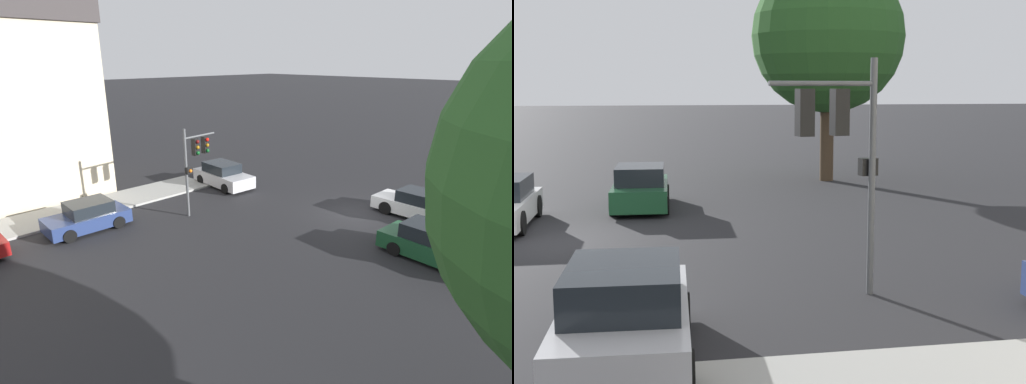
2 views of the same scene
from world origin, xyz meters
TOP-DOWN VIEW (x-y plane):
  - ground_plane at (0.00, 0.00)m, footprint 300.00×300.00m
  - traffic_signal at (6.29, 6.05)m, footprint 0.78×2.32m
  - crossing_car_0 at (-2.66, -1.97)m, footprint 4.82×2.00m
  - crossing_car_1 at (-5.22, 2.24)m, footprint 4.72×2.10m
  - crossing_car_2 at (9.08, 1.93)m, footprint 4.49×2.16m
  - parked_car_0 at (8.28, 11.37)m, footprint 2.04×3.91m

SIDE VIEW (x-z plane):
  - ground_plane at x=0.00m, z-range 0.00..0.00m
  - parked_car_0 at x=8.28m, z-range -0.05..1.40m
  - crossing_car_0 at x=-2.66m, z-range -0.04..1.43m
  - crossing_car_1 at x=-5.22m, z-range -0.05..1.46m
  - crossing_car_2 at x=9.08m, z-range -0.05..1.52m
  - traffic_signal at x=6.29m, z-range 0.91..5.66m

